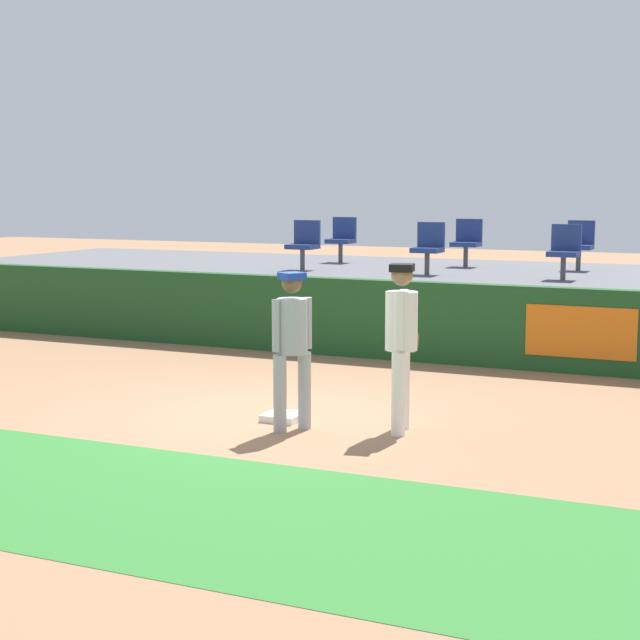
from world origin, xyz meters
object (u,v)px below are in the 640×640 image
object	(u,v)px
player_fielder_home	(402,336)
seat_back_left	(342,237)
first_base	(283,417)
seat_front_center	(429,245)
seat_back_right	(580,243)
seat_front_left	(304,242)
seat_back_center	(467,240)
player_runner_visitor	(292,340)
seat_front_right	(565,249)

from	to	relation	value
player_fielder_home	seat_back_left	bearing A→B (deg)	-164.24
first_base	seat_front_center	size ratio (longest dim) A/B	0.48
seat_back_right	seat_front_center	size ratio (longest dim) A/B	1.00
seat_front_left	seat_front_center	world-z (taller)	same
player_fielder_home	seat_front_center	bearing A→B (deg)	-176.13
seat_back_center	seat_back_left	bearing A→B (deg)	-180.00
player_runner_visitor	seat_front_center	world-z (taller)	seat_front_center
seat_front_right	seat_front_center	xyz separation A→B (m)	(-2.16, 0.00, 0.00)
seat_front_left	seat_front_center	distance (m)	2.21
seat_front_left	seat_back_left	bearing A→B (deg)	92.16
seat_back_right	seat_back_left	xyz separation A→B (m)	(-4.35, 0.00, 0.00)
seat_back_left	seat_front_center	bearing A→B (deg)	-38.35
seat_front_center	seat_back_left	xyz separation A→B (m)	(-2.28, 1.80, 0.00)
seat_front_left	player_runner_visitor	bearing A→B (deg)	-65.94
seat_back_right	seat_front_center	xyz separation A→B (m)	(-2.07, -1.80, 0.00)
seat_back_right	seat_back_center	bearing A→B (deg)	179.99
seat_front_right	seat_back_center	size ratio (longest dim) A/B	1.00
first_base	player_runner_visitor	world-z (taller)	player_runner_visitor
first_base	seat_back_left	distance (m)	8.00
player_fielder_home	player_runner_visitor	bearing A→B (deg)	-79.39
player_runner_visitor	seat_back_right	world-z (taller)	seat_back_right
seat_front_left	seat_front_right	world-z (taller)	same
first_base	seat_back_center	world-z (taller)	seat_back_center
player_fielder_home	seat_front_right	bearing A→B (deg)	162.14
seat_front_left	seat_back_left	distance (m)	1.80
player_runner_visitor	seat_front_left	size ratio (longest dim) A/B	2.01
seat_back_right	seat_front_left	world-z (taller)	same
player_runner_visitor	seat_back_left	xyz separation A→B (m)	(-2.76, 7.82, 0.65)
first_base	seat_front_right	xyz separation A→B (m)	(1.98, 5.65, 1.59)
first_base	seat_back_right	bearing A→B (deg)	75.77
first_base	seat_front_left	bearing A→B (deg)	112.94
first_base	seat_front_left	world-z (taller)	seat_front_left
seat_front_left	player_fielder_home	bearing A→B (deg)	-56.11
seat_back_right	seat_front_right	world-z (taller)	same
seat_back_right	seat_back_left	size ratio (longest dim) A/B	1.00
seat_front_left	seat_front_right	bearing A→B (deg)	-0.00
player_fielder_home	player_runner_visitor	world-z (taller)	player_fielder_home
seat_back_left	seat_back_center	bearing A→B (deg)	0.00
player_runner_visitor	seat_front_right	xyz separation A→B (m)	(1.68, 6.02, 0.65)
seat_front_center	seat_back_left	bearing A→B (deg)	141.65
first_base	seat_back_left	size ratio (longest dim) A/B	0.48
seat_back_left	seat_front_left	bearing A→B (deg)	-87.84
player_runner_visitor	seat_back_left	size ratio (longest dim) A/B	2.01
seat_back_right	seat_back_center	xyz separation A→B (m)	(-1.95, 0.00, 0.00)
seat_front_right	seat_back_left	world-z (taller)	same
player_runner_visitor	seat_back_right	distance (m)	8.01
first_base	seat_front_center	world-z (taller)	seat_front_center
player_fielder_home	seat_front_center	world-z (taller)	seat_front_center
player_fielder_home	seat_back_right	distance (m)	7.43
seat_front_left	seat_back_left	size ratio (longest dim) A/B	1.00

